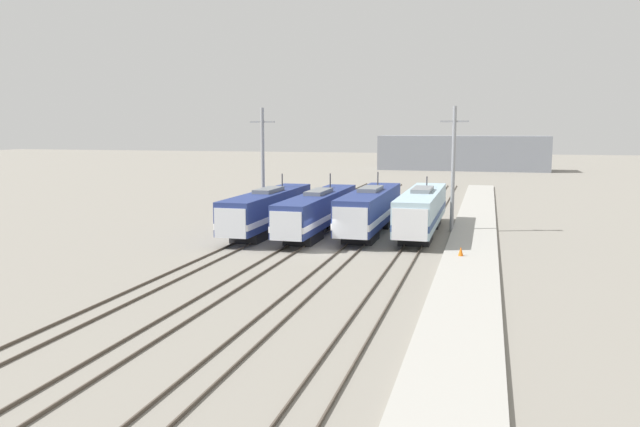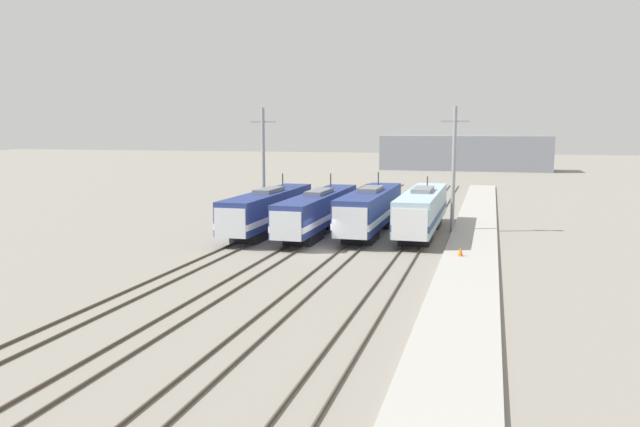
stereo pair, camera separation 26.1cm
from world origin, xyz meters
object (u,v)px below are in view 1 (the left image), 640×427
locomotive_far_left (267,210)px  traffic_cone (461,251)px  catenary_tower_right (453,167)px  locomotive_center_left (317,211)px  locomotive_center_right (369,210)px  catenary_tower_left (263,164)px  locomotive_far_right (421,211)px

locomotive_far_left → traffic_cone: locomotive_far_left is taller
catenary_tower_right → locomotive_far_left: bearing=-162.0°
locomotive_center_left → locomotive_center_right: size_ratio=1.11×
locomotive_center_right → catenary_tower_left: 12.63m
locomotive_far_right → catenary_tower_left: bearing=171.4°
locomotive_far_left → locomotive_center_left: (4.62, 0.74, -0.05)m
locomotive_far_right → locomotive_center_left: bearing=-166.8°
catenary_tower_left → traffic_cone: 24.35m
catenary_tower_left → catenary_tower_right: size_ratio=1.00×
catenary_tower_left → locomotive_far_right: bearing=-8.6°
catenary_tower_left → locomotive_far_left: bearing=-66.6°
locomotive_center_right → traffic_cone: (8.59, -9.16, -1.60)m
locomotive_center_left → traffic_cone: (13.21, -8.00, -1.47)m
locomotive_center_right → locomotive_center_left: bearing=-165.9°
locomotive_far_left → locomotive_center_left: 4.68m
locomotive_center_right → locomotive_far_left: bearing=-168.4°
locomotive_far_left → catenary_tower_right: size_ratio=1.56×
locomotive_far_right → locomotive_far_left: bearing=-168.2°
catenary_tower_left → catenary_tower_right: 18.74m
traffic_cone → locomotive_far_left: bearing=157.8°
locomotive_far_left → traffic_cone: (17.83, -7.26, -1.52)m
locomotive_center_left → locomotive_center_right: (4.62, 1.16, 0.13)m
traffic_cone → catenary_tower_left: bearing=148.0°
catenary_tower_left → traffic_cone: size_ratio=16.78×
locomotive_center_left → traffic_cone: locomotive_center_left is taller
locomotive_far_left → catenary_tower_right: (16.43, 5.33, 3.88)m
locomotive_center_left → catenary_tower_left: bearing=146.4°
locomotive_far_right → catenary_tower_right: catenary_tower_right is taller
locomotive_center_left → traffic_cone: bearing=-31.2°
locomotive_center_left → locomotive_far_right: bearing=13.2°
locomotive_far_right → catenary_tower_left: 16.78m
locomotive_far_left → locomotive_far_right: 14.15m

